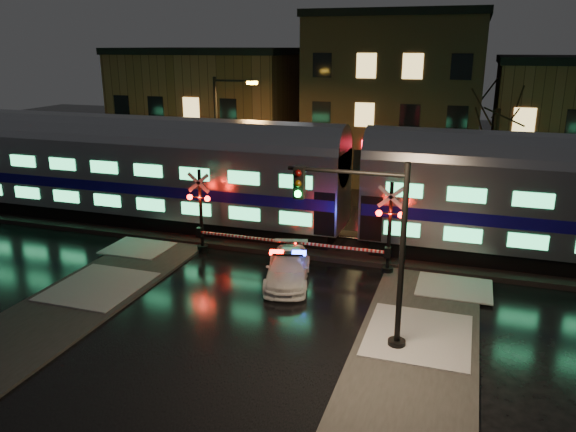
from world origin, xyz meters
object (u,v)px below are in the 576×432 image
object	(u,v)px
police_car	(288,268)
streetlight	(221,136)
traffic_light	(371,251)
crossing_signal_left	(207,220)
crossing_signal_right	(381,237)

from	to	relation	value
police_car	streetlight	bearing A→B (deg)	114.81
streetlight	traffic_light	bearing A→B (deg)	-49.15
crossing_signal_left	traffic_light	xyz separation A→B (m)	(8.95, -6.27, 1.66)
traffic_light	streetlight	size ratio (longest dim) A/B	0.79
police_car	streetlight	world-z (taller)	streetlight
police_car	crossing_signal_left	size ratio (longest dim) A/B	0.80
police_car	crossing_signal_right	distance (m)	4.28
crossing_signal_left	traffic_light	bearing A→B (deg)	-35.01
traffic_light	streetlight	distance (m)	17.18
police_car	crossing_signal_left	distance (m)	5.36
traffic_light	police_car	bearing A→B (deg)	134.69
streetlight	police_car	bearing A→B (deg)	-51.51
crossing_signal_right	crossing_signal_left	xyz separation A→B (m)	(-8.32, -0.00, -0.03)
police_car	streetlight	distance (m)	11.99
crossing_signal_left	crossing_signal_right	bearing A→B (deg)	0.01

